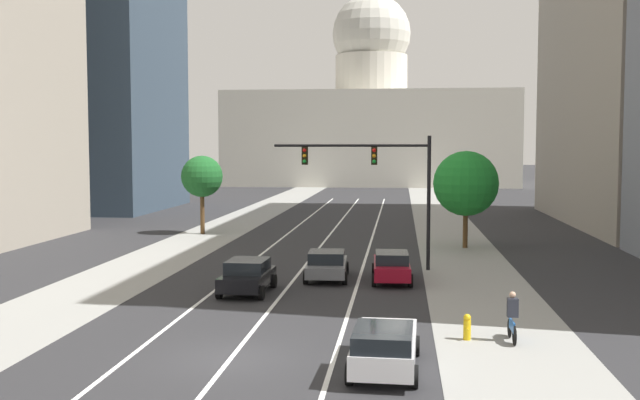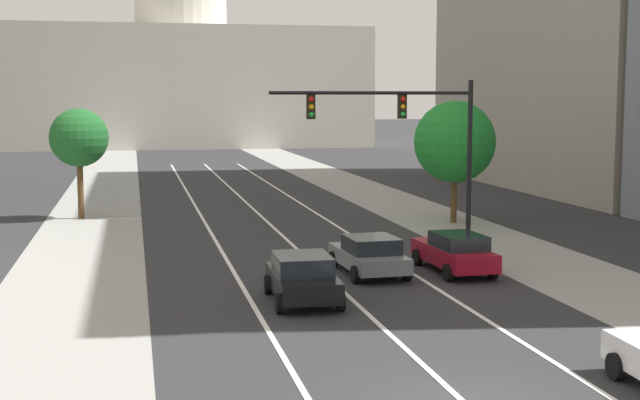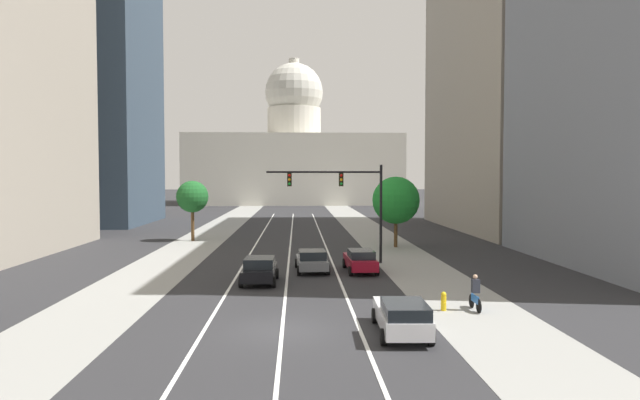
{
  "view_description": "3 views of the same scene",
  "coord_description": "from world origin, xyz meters",
  "px_view_note": "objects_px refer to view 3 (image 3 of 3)",
  "views": [
    {
      "loc": [
        5.26,
        -22.32,
        6.67
      ],
      "look_at": [
        1.61,
        10.98,
        4.2
      ],
      "focal_mm": 41.56,
      "sensor_mm": 36.0,
      "label": 1
    },
    {
      "loc": [
        -6.78,
        -16.98,
        6.48
      ],
      "look_at": [
        0.76,
        18.81,
        2.25
      ],
      "focal_mm": 49.79,
      "sensor_mm": 36.0,
      "label": 2
    },
    {
      "loc": [
        0.63,
        -22.57,
        6.38
      ],
      "look_at": [
        2.59,
        24.38,
        4.33
      ],
      "focal_mm": 31.01,
      "sensor_mm": 36.0,
      "label": 3
    }
  ],
  "objects_px": {
    "capitol_building": "(294,159)",
    "street_tree_mid_left": "(192,197)",
    "cyclist": "(475,293)",
    "car_white": "(402,316)",
    "car_black": "(260,270)",
    "traffic_signal_mast": "(346,193)",
    "street_tree_mid_right": "(396,200)",
    "fire_hydrant": "(444,301)",
    "car_gray": "(312,260)",
    "car_crimson": "(360,260)"
  },
  "relations": [
    {
      "from": "fire_hydrant",
      "to": "traffic_signal_mast",
      "type": "bearing_deg",
      "value": 103.37
    },
    {
      "from": "car_white",
      "to": "traffic_signal_mast",
      "type": "distance_m",
      "value": 18.71
    },
    {
      "from": "capitol_building",
      "to": "cyclist",
      "type": "bearing_deg",
      "value": -85.02
    },
    {
      "from": "capitol_building",
      "to": "traffic_signal_mast",
      "type": "xyz_separation_m",
      "value": [
        4.16,
        -89.78,
        -5.08
      ]
    },
    {
      "from": "capitol_building",
      "to": "fire_hydrant",
      "type": "bearing_deg",
      "value": -85.85
    },
    {
      "from": "car_black",
      "to": "cyclist",
      "type": "bearing_deg",
      "value": -122.59
    },
    {
      "from": "traffic_signal_mast",
      "to": "fire_hydrant",
      "type": "relative_size",
      "value": 9.25
    },
    {
      "from": "street_tree_mid_right",
      "to": "car_black",
      "type": "bearing_deg",
      "value": -124.51
    },
    {
      "from": "car_gray",
      "to": "car_crimson",
      "type": "height_order",
      "value": "car_crimson"
    },
    {
      "from": "capitol_building",
      "to": "street_tree_mid_left",
      "type": "xyz_separation_m",
      "value": [
        -9.61,
        -75.22,
        -5.92
      ]
    },
    {
      "from": "car_crimson",
      "to": "car_black",
      "type": "bearing_deg",
      "value": 116.75
    },
    {
      "from": "traffic_signal_mast",
      "to": "capitol_building",
      "type": "bearing_deg",
      "value": 92.65
    },
    {
      "from": "traffic_signal_mast",
      "to": "car_black",
      "type": "bearing_deg",
      "value": -129.04
    },
    {
      "from": "car_gray",
      "to": "street_tree_mid_left",
      "type": "distance_m",
      "value": 21.38
    },
    {
      "from": "fire_hydrant",
      "to": "street_tree_mid_right",
      "type": "xyz_separation_m",
      "value": [
        1.9,
        23.27,
        3.74
      ]
    },
    {
      "from": "cyclist",
      "to": "traffic_signal_mast",
      "type": "bearing_deg",
      "value": 18.15
    },
    {
      "from": "fire_hydrant",
      "to": "cyclist",
      "type": "relative_size",
      "value": 0.53
    },
    {
      "from": "car_white",
      "to": "fire_hydrant",
      "type": "xyz_separation_m",
      "value": [
        2.74,
        3.89,
        -0.32
      ]
    },
    {
      "from": "fire_hydrant",
      "to": "street_tree_mid_left",
      "type": "relative_size",
      "value": 0.15
    },
    {
      "from": "capitol_building",
      "to": "street_tree_mid_left",
      "type": "bearing_deg",
      "value": -97.28
    },
    {
      "from": "car_white",
      "to": "traffic_signal_mast",
      "type": "relative_size",
      "value": 0.56
    },
    {
      "from": "car_black",
      "to": "cyclist",
      "type": "relative_size",
      "value": 2.39
    },
    {
      "from": "street_tree_mid_right",
      "to": "street_tree_mid_left",
      "type": "bearing_deg",
      "value": 163.7
    },
    {
      "from": "car_black",
      "to": "street_tree_mid_right",
      "type": "height_order",
      "value": "street_tree_mid_right"
    },
    {
      "from": "cyclist",
      "to": "car_white",
      "type": "bearing_deg",
      "value": 131.57
    },
    {
      "from": "car_black",
      "to": "cyclist",
      "type": "distance_m",
      "value": 12.88
    },
    {
      "from": "car_white",
      "to": "car_black",
      "type": "height_order",
      "value": "car_black"
    },
    {
      "from": "car_black",
      "to": "traffic_signal_mast",
      "type": "distance_m",
      "value": 10.15
    },
    {
      "from": "car_crimson",
      "to": "street_tree_mid_right",
      "type": "distance_m",
      "value": 13.79
    },
    {
      "from": "car_white",
      "to": "car_black",
      "type": "bearing_deg",
      "value": 32.15
    },
    {
      "from": "capitol_building",
      "to": "traffic_signal_mast",
      "type": "distance_m",
      "value": 90.02
    },
    {
      "from": "car_white",
      "to": "street_tree_mid_right",
      "type": "relative_size",
      "value": 0.75
    },
    {
      "from": "traffic_signal_mast",
      "to": "fire_hydrant",
      "type": "height_order",
      "value": "traffic_signal_mast"
    },
    {
      "from": "car_black",
      "to": "street_tree_mid_left",
      "type": "xyz_separation_m",
      "value": [
        -8.0,
        21.66,
        3.53
      ]
    },
    {
      "from": "car_black",
      "to": "street_tree_mid_left",
      "type": "bearing_deg",
      "value": 21.71
    },
    {
      "from": "car_white",
      "to": "fire_hydrant",
      "type": "distance_m",
      "value": 4.77
    },
    {
      "from": "car_black",
      "to": "street_tree_mid_right",
      "type": "xyz_separation_m",
      "value": [
        11.06,
        16.09,
        3.41
      ]
    },
    {
      "from": "car_gray",
      "to": "street_tree_mid_right",
      "type": "xyz_separation_m",
      "value": [
        7.84,
        12.27,
        3.46
      ]
    },
    {
      "from": "capitol_building",
      "to": "car_white",
      "type": "xyz_separation_m",
      "value": [
        4.82,
        -107.96,
        -9.46
      ]
    },
    {
      "from": "car_white",
      "to": "cyclist",
      "type": "bearing_deg",
      "value": -45.69
    },
    {
      "from": "car_black",
      "to": "cyclist",
      "type": "xyz_separation_m",
      "value": [
        10.67,
        -7.21,
        0.06
      ]
    },
    {
      "from": "car_gray",
      "to": "fire_hydrant",
      "type": "relative_size",
      "value": 4.88
    },
    {
      "from": "cyclist",
      "to": "fire_hydrant",
      "type": "bearing_deg",
      "value": 88.0
    },
    {
      "from": "street_tree_mid_left",
      "to": "street_tree_mid_right",
      "type": "height_order",
      "value": "street_tree_mid_right"
    },
    {
      "from": "capitol_building",
      "to": "car_gray",
      "type": "bearing_deg",
      "value": -89.01
    },
    {
      "from": "car_white",
      "to": "street_tree_mid_left",
      "type": "relative_size",
      "value": 0.8
    },
    {
      "from": "capitol_building",
      "to": "car_white",
      "type": "relative_size",
      "value": 10.12
    },
    {
      "from": "car_black",
      "to": "fire_hydrant",
      "type": "bearing_deg",
      "value": -126.6
    },
    {
      "from": "car_white",
      "to": "cyclist",
      "type": "relative_size",
      "value": 2.75
    },
    {
      "from": "capitol_building",
      "to": "traffic_signal_mast",
      "type": "height_order",
      "value": "capitol_building"
    }
  ]
}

